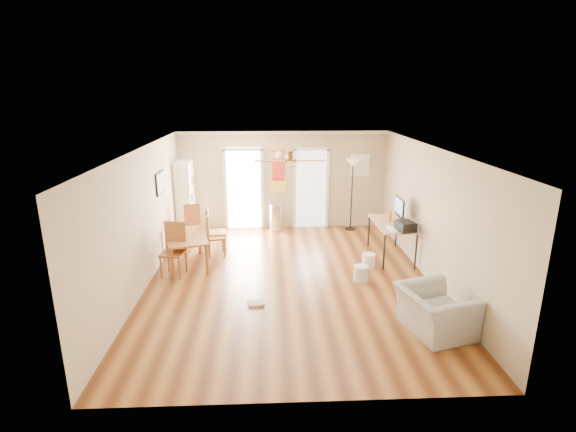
{
  "coord_description": "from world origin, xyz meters",
  "views": [
    {
      "loc": [
        -0.38,
        -7.89,
        3.63
      ],
      "look_at": [
        0.0,
        0.6,
        1.15
      ],
      "focal_mm": 27.05,
      "sensor_mm": 36.0,
      "label": 1
    }
  ],
  "objects_px": {
    "dining_chair_right_a": "(217,230)",
    "wastebasket_a": "(369,261)",
    "computer_desk": "(391,240)",
    "trash_can": "(276,217)",
    "printer": "(406,226)",
    "dining_chair_near": "(173,250)",
    "wastebasket_b": "(361,274)",
    "dining_table": "(187,251)",
    "torchiere_lamp": "(352,195)",
    "bookshelf": "(186,197)",
    "armchair": "(435,311)",
    "dining_chair_right_b": "(216,235)",
    "dining_chair_far": "(192,221)"
  },
  "relations": [
    {
      "from": "trash_can",
      "to": "armchair",
      "type": "height_order",
      "value": "trash_can"
    },
    {
      "from": "dining_chair_right_b",
      "to": "armchair",
      "type": "distance_m",
      "value": 5.1
    },
    {
      "from": "bookshelf",
      "to": "armchair",
      "type": "bearing_deg",
      "value": -45.51
    },
    {
      "from": "dining_chair_right_a",
      "to": "bookshelf",
      "type": "bearing_deg",
      "value": 26.5
    },
    {
      "from": "torchiere_lamp",
      "to": "wastebasket_b",
      "type": "height_order",
      "value": "torchiere_lamp"
    },
    {
      "from": "torchiere_lamp",
      "to": "wastebasket_b",
      "type": "relative_size",
      "value": 5.94
    },
    {
      "from": "dining_chair_right_b",
      "to": "torchiere_lamp",
      "type": "bearing_deg",
      "value": -75.86
    },
    {
      "from": "dining_chair_right_b",
      "to": "computer_desk",
      "type": "xyz_separation_m",
      "value": [
        3.93,
        -0.31,
        -0.08
      ]
    },
    {
      "from": "dining_table",
      "to": "wastebasket_b",
      "type": "distance_m",
      "value": 3.68
    },
    {
      "from": "dining_chair_right_b",
      "to": "dining_chair_near",
      "type": "distance_m",
      "value": 1.32
    },
    {
      "from": "printer",
      "to": "wastebasket_a",
      "type": "height_order",
      "value": "printer"
    },
    {
      "from": "dining_chair_right_a",
      "to": "wastebasket_a",
      "type": "height_order",
      "value": "dining_chair_right_a"
    },
    {
      "from": "dining_table",
      "to": "computer_desk",
      "type": "relative_size",
      "value": 0.9
    },
    {
      "from": "printer",
      "to": "torchiere_lamp",
      "type": "bearing_deg",
      "value": 91.05
    },
    {
      "from": "dining_table",
      "to": "dining_chair_right_a",
      "type": "height_order",
      "value": "dining_chair_right_a"
    },
    {
      "from": "computer_desk",
      "to": "wastebasket_a",
      "type": "relative_size",
      "value": 4.76
    },
    {
      "from": "dining_table",
      "to": "wastebasket_a",
      "type": "distance_m",
      "value": 3.87
    },
    {
      "from": "wastebasket_b",
      "to": "armchair",
      "type": "distance_m",
      "value": 2.05
    },
    {
      "from": "dining_chair_far",
      "to": "computer_desk",
      "type": "xyz_separation_m",
      "value": [
        4.63,
        -1.45,
        -0.07
      ]
    },
    {
      "from": "printer",
      "to": "dining_chair_right_b",
      "type": "bearing_deg",
      "value": 155.16
    },
    {
      "from": "dining_chair_right_b",
      "to": "dining_chair_far",
      "type": "distance_m",
      "value": 1.35
    },
    {
      "from": "torchiere_lamp",
      "to": "dining_chair_far",
      "type": "bearing_deg",
      "value": -171.75
    },
    {
      "from": "dining_table",
      "to": "armchair",
      "type": "xyz_separation_m",
      "value": [
        4.3,
        -2.86,
        0.01
      ]
    },
    {
      "from": "bookshelf",
      "to": "armchair",
      "type": "xyz_separation_m",
      "value": [
        4.69,
        -5.14,
        -0.6
      ]
    },
    {
      "from": "dining_chair_right_b",
      "to": "computer_desk",
      "type": "bearing_deg",
      "value": -107.42
    },
    {
      "from": "dining_table",
      "to": "torchiere_lamp",
      "type": "height_order",
      "value": "torchiere_lamp"
    },
    {
      "from": "dining_chair_right_b",
      "to": "dining_chair_far",
      "type": "bearing_deg",
      "value": 18.8
    },
    {
      "from": "bookshelf",
      "to": "dining_chair_near",
      "type": "xyz_separation_m",
      "value": [
        0.21,
        -2.78,
        -0.41
      ]
    },
    {
      "from": "dining_chair_right_a",
      "to": "trash_can",
      "type": "bearing_deg",
      "value": -48.33
    },
    {
      "from": "computer_desk",
      "to": "wastebasket_a",
      "type": "xyz_separation_m",
      "value": [
        -0.63,
        -0.6,
        -0.24
      ]
    },
    {
      "from": "computer_desk",
      "to": "dining_chair_far",
      "type": "bearing_deg",
      "value": 162.59
    },
    {
      "from": "dining_chair_right_a",
      "to": "torchiere_lamp",
      "type": "bearing_deg",
      "value": -71.99
    },
    {
      "from": "dining_chair_far",
      "to": "armchair",
      "type": "relative_size",
      "value": 0.88
    },
    {
      "from": "trash_can",
      "to": "printer",
      "type": "relative_size",
      "value": 1.86
    },
    {
      "from": "dining_table",
      "to": "printer",
      "type": "relative_size",
      "value": 3.49
    },
    {
      "from": "dining_chair_right_a",
      "to": "wastebasket_b",
      "type": "height_order",
      "value": "dining_chair_right_a"
    },
    {
      "from": "dining_chair_near",
      "to": "torchiere_lamp",
      "type": "height_order",
      "value": "torchiere_lamp"
    },
    {
      "from": "torchiere_lamp",
      "to": "printer",
      "type": "distance_m",
      "value": 2.68
    },
    {
      "from": "dining_chair_far",
      "to": "armchair",
      "type": "height_order",
      "value": "dining_chair_far"
    },
    {
      "from": "dining_chair_far",
      "to": "torchiere_lamp",
      "type": "xyz_separation_m",
      "value": [
        4.12,
        0.6,
        0.48
      ]
    },
    {
      "from": "armchair",
      "to": "computer_desk",
      "type": "bearing_deg",
      "value": -18.02
    },
    {
      "from": "computer_desk",
      "to": "wastebasket_b",
      "type": "relative_size",
      "value": 4.69
    },
    {
      "from": "dining_chair_right_b",
      "to": "bookshelf",
      "type": "bearing_deg",
      "value": 16.15
    },
    {
      "from": "trash_can",
      "to": "wastebasket_b",
      "type": "bearing_deg",
      "value": -64.01
    },
    {
      "from": "dining_chair_near",
      "to": "dining_chair_far",
      "type": "relative_size",
      "value": 1.13
    },
    {
      "from": "trash_can",
      "to": "armchair",
      "type": "relative_size",
      "value": 0.67
    },
    {
      "from": "dining_chair_right_b",
      "to": "dining_chair_far",
      "type": "relative_size",
      "value": 1.01
    },
    {
      "from": "dining_chair_near",
      "to": "wastebasket_b",
      "type": "xyz_separation_m",
      "value": [
        3.73,
        -0.46,
        -0.38
      ]
    },
    {
      "from": "bookshelf",
      "to": "dining_chair_right_b",
      "type": "height_order",
      "value": "bookshelf"
    },
    {
      "from": "bookshelf",
      "to": "wastebasket_a",
      "type": "xyz_separation_m",
      "value": [
        4.24,
        -2.6,
        -0.79
      ]
    }
  ]
}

